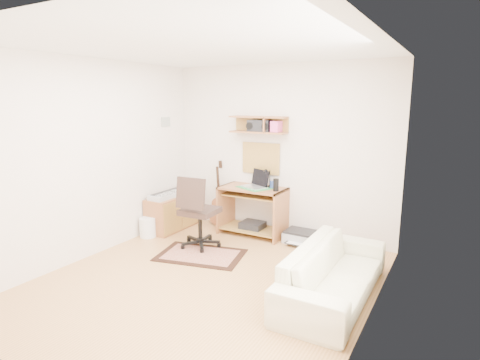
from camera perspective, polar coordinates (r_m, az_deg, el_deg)
The scene contains 22 objects.
floor at distance 4.75m, azimuth -4.83°, elevation -14.37°, with size 3.60×4.00×0.01m, color tan.
ceiling at distance 4.32m, azimuth -5.43°, elevation 18.62°, with size 3.60×4.00×0.01m, color white.
back_wall at distance 6.09m, azimuth 5.69°, elevation 4.17°, with size 3.60×0.01×2.60m, color silver.
left_wall at distance 5.57m, azimuth -20.61°, elevation 2.83°, with size 0.01×4.00×2.60m, color silver.
right_wall at distance 3.66m, azimuth 18.87°, elevation -1.19°, with size 0.01×4.00×2.60m, color silver.
wall_shelf at distance 6.06m, azimuth 2.64°, elevation 7.98°, with size 0.90×0.25×0.26m, color #A26339.
cork_board at distance 6.21m, azimuth 3.04°, elevation 3.14°, with size 0.64×0.03×0.49m, color tan.
wall_photo at distance 6.57m, azimuth -10.65°, elevation 8.24°, with size 0.02×0.20×0.15m, color #4C8CBF.
desk at distance 6.16m, azimuth 1.83°, elevation -4.49°, with size 1.00×0.55×0.75m, color #A26339, non-canonical shape.
laptop at distance 6.00m, azimuth 2.06°, elevation 0.13°, with size 0.36×0.36×0.27m, color silver, non-canonical shape.
speaker at distance 5.83m, azimuth 5.21°, elevation -0.71°, with size 0.08×0.08×0.19m, color black.
desk_lamp at distance 6.06m, azimuth 4.32°, elevation 0.25°, with size 0.09×0.09×0.28m, color black, non-canonical shape.
pencil_cup at distance 6.02m, azimuth 4.68°, elevation -0.68°, with size 0.08×0.08×0.11m, color #304992.
boombox at distance 6.05m, azimuth 2.83°, elevation 7.78°, with size 0.35×0.16×0.18m, color black.
rug at distance 5.47m, azimuth -5.69°, elevation -10.68°, with size 1.12×0.75×0.01m, color tan.
task_chair at distance 5.62m, azimuth -5.81°, elevation -4.47°, with size 0.54×0.54×1.05m, color #31231D, non-canonical shape.
cabinet at distance 6.54m, azimuth -9.80°, elevation -4.61°, with size 0.40×0.90×0.55m, color #A26339.
music_keyboard at distance 6.46m, azimuth -9.89°, elevation -1.95°, with size 0.26×0.84×0.07m, color #B2B5BA.
guitar at distance 6.59m, azimuth -3.34°, elevation -1.92°, with size 0.29×0.18×1.09m, color #A25931, non-canonical shape.
waste_basket at distance 6.27m, azimuth -13.15°, elevation -6.66°, with size 0.25×0.25×0.30m, color white.
printer at distance 5.95m, azimuth 8.74°, elevation -8.11°, with size 0.45×0.35×0.17m, color #A5A8AA.
sofa at distance 4.38m, azimuth 13.45°, elevation -11.68°, with size 1.87×0.55×0.73m, color beige.
Camera 1 is at (2.44, -3.52, 2.06)m, focal length 29.60 mm.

